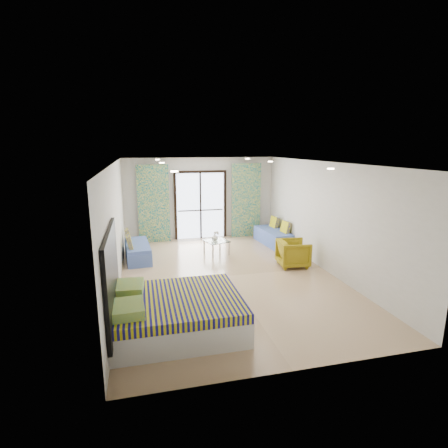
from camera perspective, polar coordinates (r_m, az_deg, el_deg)
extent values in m
cube|color=black|center=(11.61, -3.93, 8.51)|extent=(1.76, 0.08, 0.08)
cube|color=black|center=(11.64, -7.93, 2.77)|extent=(0.08, 0.08, 2.20)
cube|color=black|center=(11.92, 0.15, 3.13)|extent=(0.08, 0.08, 2.20)
cube|color=black|center=(11.75, -3.84, 2.96)|extent=(0.05, 0.06, 2.20)
cube|color=#595451|center=(11.79, -3.85, 2.26)|extent=(1.52, 0.03, 0.04)
cube|color=beige|center=(11.43, -11.42, 3.23)|extent=(1.00, 0.10, 2.50)
cube|color=beige|center=(11.95, 3.62, 3.85)|extent=(1.00, 0.10, 2.50)
cylinder|color=#FFE0B2|center=(5.75, -8.12, 8.50)|extent=(0.12, 0.12, 0.02)
cylinder|color=#FFE0B2|center=(6.63, 17.02, 8.62)|extent=(0.12, 0.12, 0.02)
cylinder|color=#FFE0B2|center=(8.73, -10.10, 9.82)|extent=(0.12, 0.12, 0.02)
cylinder|color=#FFE0B2|center=(9.34, 7.58, 10.07)|extent=(0.12, 0.12, 0.02)
cylinder|color=#FFE0B2|center=(10.73, -10.81, 10.28)|extent=(0.12, 0.12, 0.02)
cylinder|color=#FFE0B2|center=(11.23, 3.85, 10.57)|extent=(0.12, 0.12, 0.02)
cube|color=black|center=(5.85, -17.87, -8.23)|extent=(0.06, 2.10, 1.50)
cube|color=silver|center=(7.03, -17.27, -4.66)|extent=(0.02, 0.10, 0.10)
cube|color=silver|center=(6.19, -7.64, -14.97)|extent=(2.17, 1.74, 0.43)
cube|color=navy|center=(6.05, -7.72, -12.46)|extent=(2.15, 1.77, 0.16)
cube|color=#1D827C|center=(5.60, -15.50, -13.23)|extent=(0.52, 0.62, 0.15)
cube|color=#1D827C|center=(6.35, -15.30, -10.02)|extent=(0.53, 0.63, 0.15)
cube|color=#4A65B2|center=(9.98, -13.89, -4.58)|extent=(0.74, 1.65, 0.36)
cube|color=#4A65B2|center=(9.92, -13.96, -3.35)|extent=(0.73, 1.62, 0.09)
cube|color=navy|center=(9.50, -15.20, -2.85)|extent=(0.21, 0.41, 0.37)
cube|color=navy|center=(10.22, -15.42, -1.77)|extent=(0.21, 0.41, 0.37)
cube|color=#4A65B2|center=(11.26, 8.00, -2.35)|extent=(0.78, 1.69, 0.36)
cube|color=#4A65B2|center=(11.20, 8.03, -1.22)|extent=(0.77, 1.66, 0.09)
cube|color=navy|center=(10.93, 10.03, -0.51)|extent=(0.22, 0.42, 0.38)
cube|color=navy|center=(11.59, 8.22, 0.30)|extent=(0.22, 0.42, 0.38)
cylinder|color=silver|center=(9.78, -1.83, -4.46)|extent=(0.06, 0.06, 0.39)
cylinder|color=silver|center=(10.03, 0.83, -4.02)|extent=(0.06, 0.06, 0.39)
cylinder|color=silver|center=(10.23, -3.25, -3.71)|extent=(0.06, 0.06, 0.39)
cylinder|color=silver|center=(10.47, -0.67, -3.30)|extent=(0.06, 0.06, 0.39)
cube|color=#8CA59E|center=(10.07, -1.24, -2.79)|extent=(0.76, 0.76, 0.02)
sphere|color=white|center=(10.03, -1.00, -1.57)|extent=(0.07, 0.07, 0.07)
sphere|color=white|center=(10.05, -1.38, -1.43)|extent=(0.07, 0.07, 0.07)
sphere|color=white|center=(9.98, -1.49, -1.42)|extent=(0.07, 0.07, 0.07)
sphere|color=white|center=(9.96, -1.11, -1.33)|extent=(0.07, 0.07, 0.07)
imported|color=white|center=(10.07, -1.52, -2.15)|extent=(0.24, 0.25, 0.20)
imported|color=olive|center=(9.26, 11.24, -4.50)|extent=(0.77, 0.81, 0.76)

